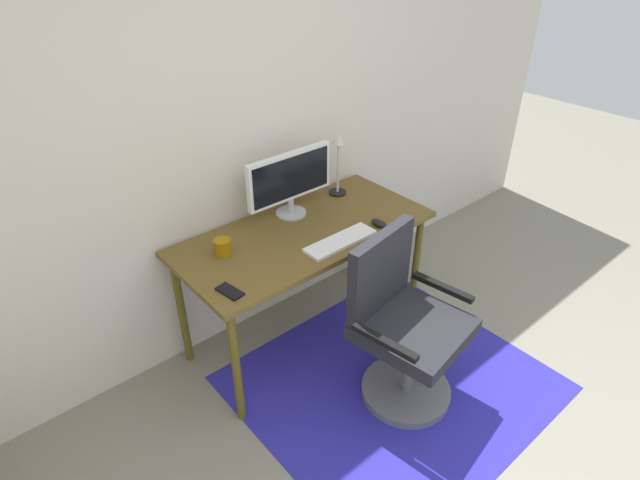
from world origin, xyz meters
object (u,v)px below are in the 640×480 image
object	(u,v)px
desk_lamp	(338,156)
desk	(305,242)
office_chair	(403,331)
monitor	(290,179)
computer_mouse	(379,223)
coffee_cup	(223,247)
keyboard	(341,241)
cell_phone	(230,291)

from	to	relation	value
desk_lamp	desk	bearing A→B (deg)	-153.84
office_chair	desk	bearing A→B (deg)	88.97
monitor	computer_mouse	size ratio (longest dim) A/B	5.43
monitor	desk	bearing A→B (deg)	-106.68
desk_lamp	office_chair	xyz separation A→B (m)	(-0.35, -0.90, -0.59)
computer_mouse	office_chair	xyz separation A→B (m)	(-0.26, -0.45, -0.35)
computer_mouse	office_chair	distance (m)	0.63
office_chair	computer_mouse	bearing A→B (deg)	51.02
computer_mouse	coffee_cup	bearing A→B (deg)	158.83
desk	computer_mouse	world-z (taller)	computer_mouse
desk	keyboard	xyz separation A→B (m)	(0.07, -0.22, 0.08)
monitor	computer_mouse	xyz separation A→B (m)	(0.30, -0.43, -0.21)
keyboard	office_chair	bearing A→B (deg)	-86.54
desk	office_chair	distance (m)	0.74
cell_phone	coffee_cup	bearing A→B (deg)	54.39
monitor	coffee_cup	xyz separation A→B (m)	(-0.53, -0.11, -0.18)
coffee_cup	office_chair	bearing A→B (deg)	-53.59
cell_phone	desk_lamp	world-z (taller)	desk_lamp
computer_mouse	coffee_cup	size ratio (longest dim) A/B	1.17
monitor	keyboard	distance (m)	0.48
desk	computer_mouse	xyz separation A→B (m)	(0.36, -0.23, 0.09)
desk	desk_lamp	bearing A→B (deg)	26.16
keyboard	monitor	bearing A→B (deg)	91.40
cell_phone	computer_mouse	bearing A→B (deg)	-10.70
desk	cell_phone	distance (m)	0.66
keyboard	cell_phone	xyz separation A→B (m)	(-0.69, 0.02, -0.00)
computer_mouse	desk	bearing A→B (deg)	147.28
desk	computer_mouse	distance (m)	0.43
desk_lamp	office_chair	distance (m)	1.13
desk	coffee_cup	size ratio (longest dim) A/B	16.49
coffee_cup	keyboard	bearing A→B (deg)	-29.96
cell_phone	office_chair	bearing A→B (deg)	-42.89
desk	cell_phone	size ratio (longest dim) A/B	10.47
coffee_cup	office_chair	distance (m)	1.03
cell_phone	desk_lamp	distance (m)	1.17
desk	desk_lamp	size ratio (longest dim) A/B	3.69
monitor	office_chair	world-z (taller)	monitor
desk	office_chair	size ratio (longest dim) A/B	1.53
keyboard	computer_mouse	bearing A→B (deg)	-1.63
desk	keyboard	bearing A→B (deg)	-72.26
keyboard	cell_phone	world-z (taller)	keyboard
coffee_cup	desk_lamp	distance (m)	0.95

